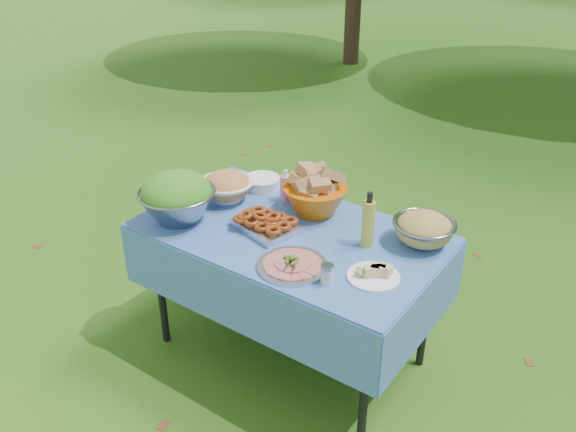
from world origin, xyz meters
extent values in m
plane|color=#0F390A|center=(0.00, 0.00, 0.00)|extent=(80.00, 80.00, 0.00)
cube|color=#78B5E7|center=(0.00, 0.00, 0.38)|extent=(1.46, 0.86, 0.76)
cylinder|color=white|center=(-0.41, 0.31, 0.79)|extent=(0.23, 0.23, 0.06)
cube|color=#89C1D4|center=(-0.19, 0.36, 0.81)|extent=(0.13, 0.11, 0.10)
cylinder|color=pink|center=(-0.21, 0.26, 0.85)|extent=(0.08, 0.08, 0.18)
cube|color=silver|center=(-0.11, -0.05, 0.80)|extent=(0.35, 0.29, 0.07)
cylinder|color=silver|center=(0.19, -0.25, 0.80)|extent=(0.38, 0.38, 0.07)
cylinder|color=gold|center=(0.37, 0.10, 0.90)|extent=(0.08, 0.08, 0.27)
cylinder|color=white|center=(0.52, -0.12, 0.79)|extent=(0.27, 0.27, 0.06)
cylinder|color=silver|center=(0.38, -0.27, 0.81)|extent=(0.06, 0.06, 0.09)
camera|label=1|loc=(1.47, -2.11, 2.25)|focal=38.00mm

